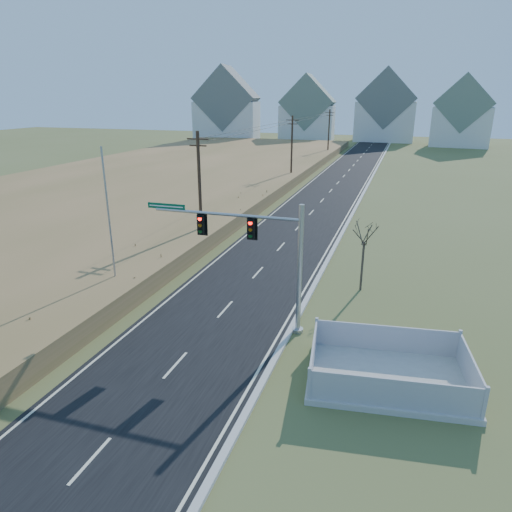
# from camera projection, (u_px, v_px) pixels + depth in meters

# --- Properties ---
(ground) EXTENTS (260.00, 260.00, 0.00)m
(ground) POSITION_uv_depth(u_px,v_px,m) (195.00, 345.00, 22.38)
(ground) COLOR brown
(ground) RESTS_ON ground
(road) EXTENTS (8.00, 180.00, 0.06)m
(road) POSITION_uv_depth(u_px,v_px,m) (342.00, 178.00, 67.14)
(road) COLOR black
(road) RESTS_ON ground
(curb) EXTENTS (0.30, 180.00, 0.18)m
(curb) POSITION_uv_depth(u_px,v_px,m) (371.00, 179.00, 65.89)
(curb) COLOR #B2AFA8
(curb) RESTS_ON ground
(reed_marsh) EXTENTS (38.00, 110.00, 1.30)m
(reed_marsh) POSITION_uv_depth(u_px,v_px,m) (163.00, 176.00, 65.09)
(reed_marsh) COLOR #A8774B
(reed_marsh) RESTS_ON ground
(utility_pole_near) EXTENTS (1.80, 0.26, 9.00)m
(utility_pole_near) POSITION_uv_depth(u_px,v_px,m) (200.00, 187.00, 36.18)
(utility_pole_near) COLOR #422D1E
(utility_pole_near) RESTS_ON ground
(utility_pole_mid) EXTENTS (1.80, 0.26, 9.00)m
(utility_pole_mid) POSITION_uv_depth(u_px,v_px,m) (292.00, 148.00, 63.04)
(utility_pole_mid) COLOR #422D1E
(utility_pole_mid) RESTS_ON ground
(utility_pole_far) EXTENTS (1.80, 0.26, 9.00)m
(utility_pole_far) POSITION_uv_depth(u_px,v_px,m) (329.00, 132.00, 89.90)
(utility_pole_far) COLOR #422D1E
(utility_pole_far) RESTS_ON ground
(condo_nw) EXTENTS (17.69, 13.38, 19.05)m
(condo_nw) POSITION_uv_depth(u_px,v_px,m) (227.00, 111.00, 120.61)
(condo_nw) COLOR silver
(condo_nw) RESTS_ON ground
(condo_nnw) EXTENTS (14.93, 11.17, 17.03)m
(condo_nnw) POSITION_uv_depth(u_px,v_px,m) (308.00, 114.00, 122.10)
(condo_nnw) COLOR silver
(condo_nnw) RESTS_ON ground
(condo_n) EXTENTS (15.27, 10.20, 18.54)m
(condo_n) POSITION_uv_depth(u_px,v_px,m) (386.00, 111.00, 119.53)
(condo_n) COLOR silver
(condo_n) RESTS_ON ground
(condo_ne) EXTENTS (14.12, 10.51, 16.52)m
(condo_ne) POSITION_uv_depth(u_px,v_px,m) (462.00, 117.00, 107.30)
(condo_ne) COLOR silver
(condo_ne) RESTS_ON ground
(traffic_signal_mast) EXTENTS (8.45, 0.58, 6.73)m
(traffic_signal_mast) POSITION_uv_depth(u_px,v_px,m) (264.00, 252.00, 22.73)
(traffic_signal_mast) COLOR #9EA0A5
(traffic_signal_mast) RESTS_ON ground
(fence_enclosure) EXTENTS (7.24, 5.41, 1.54)m
(fence_enclosure) POSITION_uv_depth(u_px,v_px,m) (388.00, 375.00, 19.41)
(fence_enclosure) COLOR #B7B5AD
(fence_enclosure) RESTS_ON ground
(open_sign) EXTENTS (0.46, 0.15, 0.57)m
(open_sign) POSITION_uv_depth(u_px,v_px,m) (329.00, 340.00, 22.20)
(open_sign) COLOR white
(open_sign) RESTS_ON ground
(flagpole) EXTENTS (0.40, 0.40, 8.94)m
(flagpole) POSITION_uv_depth(u_px,v_px,m) (111.00, 240.00, 26.65)
(flagpole) COLOR #B7B5AD
(flagpole) RESTS_ON ground
(bare_tree) EXTENTS (1.77, 1.77, 4.68)m
(bare_tree) POSITION_uv_depth(u_px,v_px,m) (365.00, 232.00, 27.42)
(bare_tree) COLOR #4C3F33
(bare_tree) RESTS_ON ground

